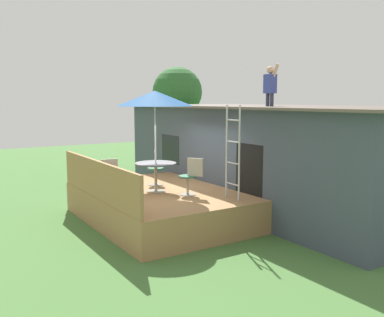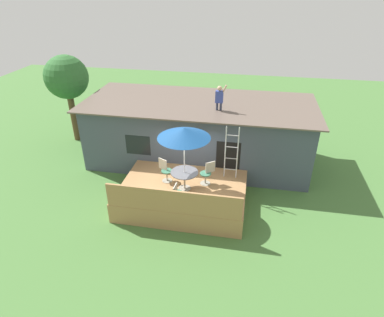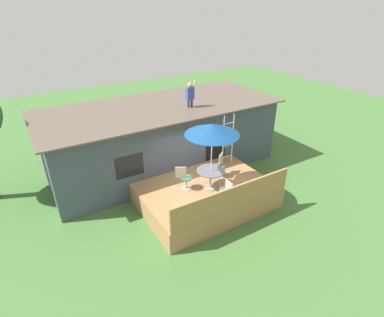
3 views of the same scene
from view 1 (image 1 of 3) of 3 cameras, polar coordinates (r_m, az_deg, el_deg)
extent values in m
plane|color=#477538|center=(11.34, -4.07, -8.18)|extent=(40.00, 40.00, 0.00)
cube|color=#424C5B|center=(13.11, 9.83, 0.33)|extent=(10.00, 4.00, 2.89)
cube|color=#66564C|center=(13.01, 9.98, 6.78)|extent=(10.50, 4.50, 0.06)
cube|color=black|center=(13.80, -2.85, 1.25)|extent=(1.10, 0.03, 0.90)
cube|color=black|center=(10.71, 7.58, -3.41)|extent=(1.00, 0.03, 2.00)
cube|color=#A87A4C|center=(11.24, -4.09, -6.22)|extent=(4.83, 3.48, 0.80)
cube|color=#A87A4C|center=(10.38, -12.37, -2.75)|extent=(4.73, 0.08, 0.90)
cylinder|color=#A59E8C|center=(10.96, -4.80, -4.36)|extent=(0.48, 0.48, 0.03)
cylinder|color=#A59E8C|center=(10.90, -4.82, -2.53)|extent=(0.07, 0.07, 0.71)
cylinder|color=#4C4C51|center=(10.84, -4.84, -0.66)|extent=(1.04, 1.04, 0.03)
cylinder|color=silver|center=(10.78, -4.87, 1.82)|extent=(0.04, 0.04, 2.40)
cone|color=#194C8C|center=(10.72, -4.94, 7.94)|extent=(1.90, 1.90, 0.38)
cylinder|color=silver|center=(10.25, 4.61, 0.95)|extent=(0.04, 0.04, 2.20)
cylinder|color=silver|center=(9.87, 6.29, 0.67)|extent=(0.04, 0.04, 2.20)
cylinder|color=silver|center=(10.17, 5.38, -3.39)|extent=(0.48, 0.03, 0.03)
cylinder|color=silver|center=(10.09, 5.41, -0.60)|extent=(0.48, 0.03, 0.03)
cylinder|color=silver|center=(10.03, 5.45, 2.23)|extent=(0.48, 0.03, 0.03)
cylinder|color=silver|center=(9.99, 5.49, 5.08)|extent=(0.48, 0.03, 0.03)
cylinder|color=#33384C|center=(11.77, 9.99, 7.67)|extent=(0.10, 0.10, 0.34)
cylinder|color=#33384C|center=(11.65, 10.53, 7.66)|extent=(0.10, 0.10, 0.34)
cube|color=#384799|center=(11.72, 10.31, 9.72)|extent=(0.32, 0.20, 0.50)
sphere|color=tan|center=(11.74, 10.35, 11.47)|extent=(0.20, 0.20, 0.20)
cylinder|color=tan|center=(11.60, 10.96, 11.21)|extent=(0.26, 0.08, 0.44)
cylinder|color=#A59E8C|center=(11.84, -4.84, -3.48)|extent=(0.40, 0.40, 0.02)
cylinder|color=#A59E8C|center=(11.80, -4.85, -2.43)|extent=(0.06, 0.06, 0.44)
cylinder|color=#33664C|center=(11.76, -4.86, -1.33)|extent=(0.44, 0.44, 0.04)
cube|color=#A59E8C|center=(11.92, -4.88, -0.04)|extent=(0.37, 0.22, 0.44)
cylinder|color=#A59E8C|center=(10.59, -0.58, -4.79)|extent=(0.40, 0.40, 0.02)
cylinder|color=#A59E8C|center=(10.54, -0.58, -3.62)|extent=(0.06, 0.06, 0.44)
cylinder|color=#33664C|center=(10.50, -0.58, -2.39)|extent=(0.44, 0.44, 0.04)
cube|color=#A59E8C|center=(10.38, 0.43, -1.16)|extent=(0.35, 0.26, 0.44)
cylinder|color=#A59E8C|center=(10.61, -9.74, -4.88)|extent=(0.40, 0.40, 0.02)
cylinder|color=#A59E8C|center=(10.57, -9.77, -3.71)|extent=(0.06, 0.06, 0.44)
cylinder|color=#33664C|center=(10.52, -9.80, -2.49)|extent=(0.44, 0.44, 0.04)
cube|color=#A59E8C|center=(10.42, -10.87, -1.27)|extent=(0.07, 0.40, 0.44)
cylinder|color=brown|center=(19.31, -1.93, 3.00)|extent=(0.32, 0.32, 3.03)
sphere|color=#2D662D|center=(19.25, -1.95, 8.81)|extent=(2.20, 2.20, 2.20)
camera|label=2|loc=(10.24, -72.60, 30.89)|focal=30.86mm
camera|label=3|loc=(15.78, -44.97, 20.06)|focal=28.45mm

